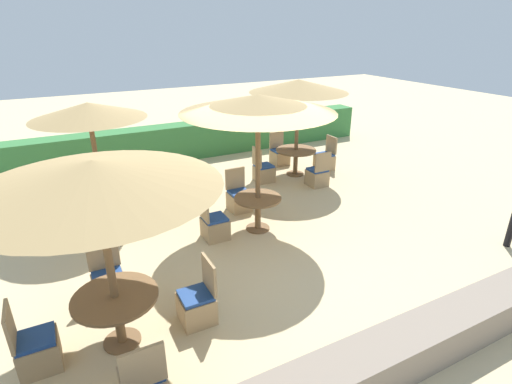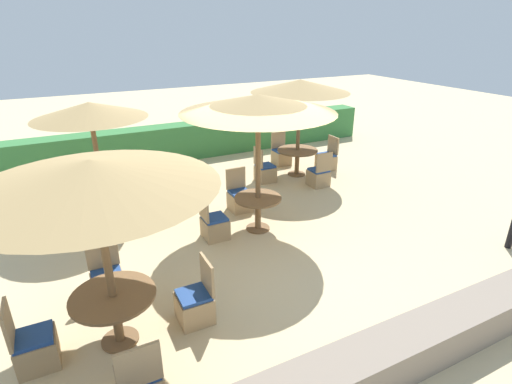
% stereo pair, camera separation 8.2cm
% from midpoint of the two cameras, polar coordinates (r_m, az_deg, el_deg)
% --- Properties ---
extents(ground_plane, '(40.00, 40.00, 0.00)m').
position_cam_midpoint_polar(ground_plane, '(7.51, 1.82, -7.93)').
color(ground_plane, '#D1BA8C').
extents(hedge_row, '(13.00, 0.70, 1.05)m').
position_cam_midpoint_polar(hedge_row, '(12.41, -11.70, 6.96)').
color(hedge_row, '#387A3D').
rests_on(hedge_row, ground_plane).
extents(stone_border, '(10.00, 0.56, 0.52)m').
position_cam_midpoint_polar(stone_border, '(5.39, 19.64, -20.62)').
color(stone_border, gray).
rests_on(stone_border, ground_plane).
extents(parasol_front_left, '(2.81, 2.81, 2.51)m').
position_cam_midpoint_polar(parasol_front_left, '(4.69, -22.57, 2.26)').
color(parasol_front_left, brown).
rests_on(parasol_front_left, ground_plane).
extents(round_table_front_left, '(1.06, 1.06, 0.74)m').
position_cam_midpoint_polar(round_table_front_left, '(5.52, -19.71, -15.11)').
color(round_table_front_left, brown).
rests_on(round_table_front_left, ground_plane).
extents(patio_chair_front_left_east, '(0.46, 0.46, 0.93)m').
position_cam_midpoint_polar(patio_chair_front_left_east, '(5.81, -8.77, -15.61)').
color(patio_chair_front_left_east, tan).
rests_on(patio_chair_front_left_east, ground_plane).
extents(patio_chair_front_left_north, '(0.46, 0.46, 0.93)m').
position_cam_midpoint_polar(patio_chair_front_left_north, '(6.50, -20.60, -12.31)').
color(patio_chair_front_left_north, tan).
rests_on(patio_chair_front_left_north, ground_plane).
extents(patio_chair_front_left_west, '(0.46, 0.46, 0.93)m').
position_cam_midpoint_polar(patio_chair_front_left_west, '(5.78, -29.24, -19.07)').
color(patio_chair_front_left_west, tan).
rests_on(patio_chair_front_left_west, ground_plane).
extents(parasol_back_right, '(2.53, 2.53, 2.55)m').
position_cam_midpoint_polar(parasol_back_right, '(10.49, 5.88, 14.78)').
color(parasol_back_right, brown).
rests_on(parasol_back_right, ground_plane).
extents(round_table_back_right, '(1.08, 1.08, 0.71)m').
position_cam_midpoint_polar(round_table_back_right, '(10.90, 5.49, 5.33)').
color(round_table_back_right, brown).
rests_on(round_table_back_right, ground_plane).
extents(patio_chair_back_right_west, '(0.46, 0.46, 0.93)m').
position_cam_midpoint_polar(patio_chair_back_right_west, '(10.46, 0.84, 2.91)').
color(patio_chair_back_right_west, tan).
rests_on(patio_chair_back_right_west, ground_plane).
extents(patio_chair_back_right_north, '(0.46, 0.46, 0.93)m').
position_cam_midpoint_polar(patio_chair_back_right_north, '(11.79, 3.17, 5.23)').
color(patio_chair_back_right_north, tan).
rests_on(patio_chair_back_right_north, ground_plane).
extents(patio_chair_back_right_south, '(0.46, 0.46, 0.93)m').
position_cam_midpoint_polar(patio_chair_back_right_south, '(10.29, 8.55, 2.30)').
color(patio_chair_back_right_south, tan).
rests_on(patio_chair_back_right_south, ground_plane).
extents(patio_chair_back_right_east, '(0.46, 0.46, 0.93)m').
position_cam_midpoint_polar(patio_chair_back_right_east, '(11.54, 9.61, 4.54)').
color(patio_chair_back_right_east, tan).
rests_on(patio_chair_back_right_east, ground_plane).
extents(parasol_center, '(2.85, 2.85, 2.70)m').
position_cam_midpoint_polar(parasol_center, '(7.30, -0.04, 12.46)').
color(parasol_center, brown).
rests_on(parasol_center, ground_plane).
extents(round_table_center, '(0.93, 0.93, 0.70)m').
position_cam_midpoint_polar(round_table_center, '(7.91, -0.04, -1.91)').
color(round_table_center, brown).
rests_on(round_table_center, ground_plane).
extents(patio_chair_center_west, '(0.46, 0.46, 0.93)m').
position_cam_midpoint_polar(patio_chair_center_west, '(7.75, -6.30, -4.83)').
color(patio_chair_center_west, tan).
rests_on(patio_chair_center_west, ground_plane).
extents(patio_chair_center_north, '(0.46, 0.46, 0.93)m').
position_cam_midpoint_polar(patio_chair_center_north, '(8.85, -2.71, -1.00)').
color(patio_chair_center_north, tan).
rests_on(patio_chair_center_north, ground_plane).
extents(parasol_back_left, '(2.25, 2.25, 2.42)m').
position_cam_midpoint_polar(parasol_back_left, '(8.73, -23.09, 10.56)').
color(parasol_back_left, brown).
rests_on(parasol_back_left, ground_plane).
extents(round_table_back_left, '(1.13, 1.13, 0.72)m').
position_cam_midpoint_polar(round_table_back_left, '(9.19, -21.48, 0.41)').
color(round_table_back_left, brown).
rests_on(round_table_back_left, ground_plane).
extents(patio_chair_back_left_west, '(0.46, 0.46, 0.93)m').
position_cam_midpoint_polar(patio_chair_back_left_west, '(9.29, -27.17, -2.48)').
color(patio_chair_back_left_west, tan).
rests_on(patio_chair_back_left_west, ground_plane).
extents(patio_chair_back_left_east, '(0.46, 0.46, 0.93)m').
position_cam_midpoint_polar(patio_chair_back_left_east, '(9.46, -14.92, -0.16)').
color(patio_chair_back_left_east, tan).
rests_on(patio_chair_back_left_east, ground_plane).
extents(patio_chair_back_left_south, '(0.46, 0.46, 0.93)m').
position_cam_midpoint_polar(patio_chair_back_left_south, '(8.34, -20.20, -4.07)').
color(patio_chair_back_left_south, tan).
rests_on(patio_chair_back_left_south, ground_plane).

